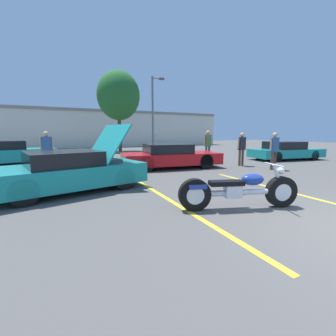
{
  "coord_description": "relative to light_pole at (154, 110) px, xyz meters",
  "views": [
    {
      "loc": [
        -4.5,
        -1.67,
        1.65
      ],
      "look_at": [
        -2.12,
        3.28,
        0.8
      ],
      "focal_mm": 24.0,
      "sensor_mm": 36.0,
      "label": 1
    }
  ],
  "objects": [
    {
      "name": "show_car_hood_open",
      "position": [
        -7.66,
        -12.44,
        -3.13
      ],
      "size": [
        4.39,
        2.8,
        1.93
      ],
      "rotation": [
        0.0,
        0.0,
        0.23
      ],
      "color": "teal",
      "rests_on": "ground"
    },
    {
      "name": "spectator_near_motorcycle",
      "position": [
        -8.39,
        -8.5,
        -2.67
      ],
      "size": [
        0.52,
        0.23,
        1.74
      ],
      "color": "brown",
      "rests_on": "ground"
    },
    {
      "name": "parking_stripe_foreground",
      "position": [
        -5.51,
        -15.1,
        -3.7
      ],
      "size": [
        0.12,
        5.67,
        0.01
      ],
      "primitive_type": "cube",
      "color": "yellow",
      "rests_on": "ground"
    },
    {
      "name": "parked_car_mid_row",
      "position": [
        -3.12,
        -9.77,
        -3.15
      ],
      "size": [
        4.81,
        2.5,
        1.15
      ],
      "rotation": [
        0.0,
        0.0,
        -0.13
      ],
      "color": "red",
      "rests_on": "ground"
    },
    {
      "name": "motorcycle",
      "position": [
        -4.42,
        -15.79,
        -3.29
      ],
      "size": [
        2.61,
        1.08,
        0.99
      ],
      "rotation": [
        0.0,
        0.0,
        -0.32
      ],
      "color": "black",
      "rests_on": "ground"
    },
    {
      "name": "far_building",
      "position": [
        -3.39,
        9.79,
        -1.37
      ],
      "size": [
        32.0,
        4.2,
        4.4
      ],
      "color": "beige",
      "rests_on": "ground"
    },
    {
      "name": "spectator_midground",
      "position": [
        0.86,
        -12.35,
        -2.7
      ],
      "size": [
        0.52,
        0.22,
        1.69
      ],
      "color": "brown",
      "rests_on": "ground"
    },
    {
      "name": "spectator_by_show_car",
      "position": [
        -0.14,
        -8.65,
        -2.62
      ],
      "size": [
        0.52,
        0.24,
        1.81
      ],
      "color": "#38476B",
      "rests_on": "ground"
    },
    {
      "name": "parked_car_right_row",
      "position": [
        4.91,
        -9.9,
        -3.17
      ],
      "size": [
        4.76,
        2.45,
        1.14
      ],
      "rotation": [
        0.0,
        0.0,
        -0.15
      ],
      "color": "teal",
      "rests_on": "ground"
    },
    {
      "name": "parking_stripe_middle",
      "position": [
        -2.12,
        -15.1,
        -3.7
      ],
      "size": [
        0.12,
        5.67,
        0.01
      ],
      "primitive_type": "cube",
      "color": "yellow",
      "rests_on": "ground"
    },
    {
      "name": "parked_car_left_row",
      "position": [
        -10.5,
        -5.0,
        -3.11
      ],
      "size": [
        4.88,
        2.62,
        1.26
      ],
      "rotation": [
        0.0,
        0.0,
        0.18
      ],
      "color": "teal",
      "rests_on": "ground"
    },
    {
      "name": "tree_background",
      "position": [
        -2.82,
        1.42,
        1.3
      ],
      "size": [
        3.8,
        3.8,
        7.21
      ],
      "color": "brown",
      "rests_on": "ground"
    },
    {
      "name": "spectator_far_lot",
      "position": [
        0.44,
        -10.75,
        -2.71
      ],
      "size": [
        0.52,
        0.22,
        1.68
      ],
      "color": "brown",
      "rests_on": "ground"
    },
    {
      "name": "light_pole",
      "position": [
        0.0,
        0.0,
        0.0
      ],
      "size": [
        1.21,
        0.28,
        6.67
      ],
      "color": "slate",
      "rests_on": "ground"
    }
  ]
}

